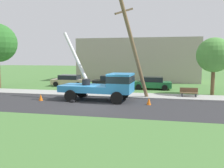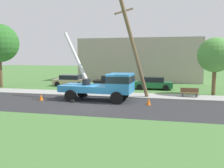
# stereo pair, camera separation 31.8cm
# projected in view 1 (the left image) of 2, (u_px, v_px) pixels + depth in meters

# --- Properties ---
(ground_plane) EXTENTS (120.00, 120.00, 0.00)m
(ground_plane) POSITION_uv_depth(u_px,v_px,m) (122.00, 86.00, 30.29)
(ground_plane) COLOR #477538
(road_asphalt) EXTENTS (80.00, 7.09, 0.01)m
(road_asphalt) POSITION_uv_depth(u_px,v_px,m) (95.00, 105.00, 18.64)
(road_asphalt) COLOR #2B2B2D
(road_asphalt) RESTS_ON ground
(sidewalk_strip) EXTENTS (80.00, 2.75, 0.10)m
(sidewalk_strip) POSITION_uv_depth(u_px,v_px,m) (109.00, 94.00, 23.41)
(sidewalk_strip) COLOR #9E9E99
(sidewalk_strip) RESTS_ON ground
(utility_truck) EXTENTS (6.75, 3.21, 5.98)m
(utility_truck) POSITION_uv_depth(u_px,v_px,m) (106.00, 84.00, 20.25)
(utility_truck) COLOR #2D84C6
(utility_truck) RESTS_ON ground
(leaning_utility_pole) EXTENTS (2.85, 2.55, 8.62)m
(leaning_utility_pole) POSITION_uv_depth(u_px,v_px,m) (134.00, 49.00, 20.74)
(leaning_utility_pole) COLOR brown
(leaning_utility_pole) RESTS_ON ground
(traffic_cone_ahead) EXTENTS (0.36, 0.36, 0.56)m
(traffic_cone_ahead) POSITION_uv_depth(u_px,v_px,m) (149.00, 101.00, 18.67)
(traffic_cone_ahead) COLOR orange
(traffic_cone_ahead) RESTS_ON ground
(traffic_cone_behind) EXTENTS (0.36, 0.36, 0.56)m
(traffic_cone_behind) POSITION_uv_depth(u_px,v_px,m) (41.00, 97.00, 20.45)
(traffic_cone_behind) COLOR orange
(traffic_cone_behind) RESTS_ON ground
(parked_sedan_tan) EXTENTS (4.41, 2.04, 1.42)m
(parked_sedan_tan) POSITION_uv_depth(u_px,v_px,m) (69.00, 81.00, 30.25)
(parked_sedan_tan) COLOR tan
(parked_sedan_tan) RESTS_ON ground
(parked_sedan_black) EXTENTS (4.51, 2.22, 1.42)m
(parked_sedan_black) POSITION_uv_depth(u_px,v_px,m) (111.00, 81.00, 29.24)
(parked_sedan_black) COLOR black
(parked_sedan_black) RESTS_ON ground
(parked_sedan_green) EXTENTS (4.42, 2.06, 1.42)m
(parked_sedan_green) POSITION_uv_depth(u_px,v_px,m) (152.00, 83.00, 27.47)
(parked_sedan_green) COLOR #1E6638
(parked_sedan_green) RESTS_ON ground
(park_bench) EXTENTS (1.60, 0.45, 0.90)m
(park_bench) POSITION_uv_depth(u_px,v_px,m) (189.00, 93.00, 21.87)
(park_bench) COLOR brown
(park_bench) RESTS_ON ground
(roadside_tree_near) EXTENTS (3.33, 3.33, 5.57)m
(roadside_tree_near) POSITION_uv_depth(u_px,v_px,m) (214.00, 55.00, 22.97)
(roadside_tree_near) COLOR brown
(roadside_tree_near) RESTS_ON ground
(lowrise_building_backdrop) EXTENTS (18.00, 6.00, 6.40)m
(lowrise_building_backdrop) POSITION_uv_depth(u_px,v_px,m) (138.00, 60.00, 36.96)
(lowrise_building_backdrop) COLOR #A5998C
(lowrise_building_backdrop) RESTS_ON ground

